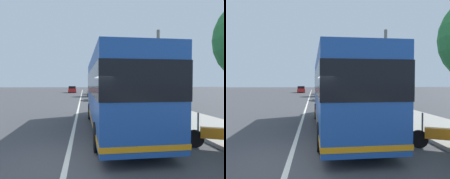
% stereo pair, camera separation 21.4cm
% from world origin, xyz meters
% --- Properties ---
extents(ground_plane, '(220.00, 220.00, 0.00)m').
position_xyz_m(ground_plane, '(0.00, 0.00, 0.00)').
color(ground_plane, '#424244').
extents(sidewalk_curb, '(110.00, 3.60, 0.14)m').
position_xyz_m(sidewalk_curb, '(10.00, -7.03, 0.07)').
color(sidewalk_curb, '#9E998E').
rests_on(sidewalk_curb, ground).
extents(lane_divider_line, '(110.00, 0.16, 0.01)m').
position_xyz_m(lane_divider_line, '(10.00, 0.00, 0.00)').
color(lane_divider_line, silver).
rests_on(lane_divider_line, ground).
extents(coach_bus, '(10.19, 2.63, 3.49)m').
position_xyz_m(coach_bus, '(4.06, -2.09, 1.97)').
color(coach_bus, '#1E4C9E').
rests_on(coach_bus, ground).
extents(motorcycle_by_tree, '(0.99, 2.00, 1.27)m').
position_xyz_m(motorcycle_by_tree, '(0.45, -5.13, 0.48)').
color(motorcycle_by_tree, black).
rests_on(motorcycle_by_tree, ground).
extents(motorcycle_far_end, '(2.06, 0.62, 1.24)m').
position_xyz_m(motorcycle_far_end, '(3.70, -5.15, 0.45)').
color(motorcycle_far_end, black).
rests_on(motorcycle_far_end, ground).
extents(car_side_street, '(3.99, 2.05, 1.39)m').
position_xyz_m(car_side_street, '(22.26, -2.37, 0.66)').
color(car_side_street, '#2D7238').
rests_on(car_side_street, ground).
extents(car_oncoming, '(4.42, 2.13, 1.41)m').
position_xyz_m(car_oncoming, '(38.06, -2.32, 0.67)').
color(car_oncoming, gold).
rests_on(car_oncoming, ground).
extents(car_behind_bus, '(4.45, 2.08, 1.56)m').
position_xyz_m(car_behind_bus, '(45.28, 2.33, 0.73)').
color(car_behind_bus, red).
rests_on(car_behind_bus, ground).
extents(car_far_distant, '(4.59, 1.94, 1.47)m').
position_xyz_m(car_far_distant, '(30.34, -2.06, 0.72)').
color(car_far_distant, gray).
rests_on(car_far_distant, ground).
extents(roadside_tree_mid_block, '(2.87, 2.87, 6.09)m').
position_xyz_m(roadside_tree_mid_block, '(11.65, -6.78, 4.60)').
color(roadside_tree_mid_block, brown).
rests_on(roadside_tree_mid_block, ground).
extents(roadside_tree_far_block, '(4.03, 4.03, 7.00)m').
position_xyz_m(roadside_tree_far_block, '(31.95, -6.55, 4.97)').
color(roadside_tree_far_block, brown).
rests_on(roadside_tree_far_block, ground).
extents(utility_pole, '(0.29, 0.29, 6.95)m').
position_xyz_m(utility_pole, '(11.53, -6.96, 3.47)').
color(utility_pole, slate).
rests_on(utility_pole, ground).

